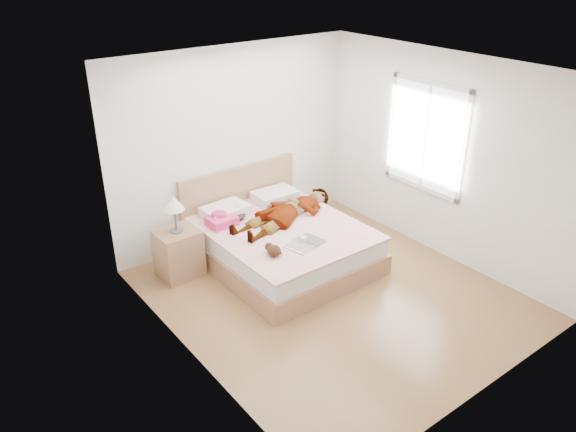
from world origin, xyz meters
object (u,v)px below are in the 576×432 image
at_px(bed, 279,241).
at_px(magazine, 306,243).
at_px(towel, 221,219).
at_px(plush_toy, 273,250).
at_px(coffee_mug, 304,240).
at_px(nightstand, 178,250).
at_px(woman, 287,208).
at_px(phone, 237,203).

relative_size(bed, magazine, 3.93).
bearing_deg(towel, magazine, -62.87).
height_order(towel, plush_toy, towel).
relative_size(towel, magazine, 0.67).
relative_size(coffee_mug, nightstand, 0.11).
height_order(woman, phone, woman).
height_order(magazine, plush_toy, plush_toy).
height_order(woman, plush_toy, woman).
bearing_deg(woman, phone, -140.26).
xyz_separation_m(phone, plush_toy, (-0.23, -1.11, -0.12)).
height_order(towel, nightstand, nightstand).
height_order(magazine, coffee_mug, coffee_mug).
xyz_separation_m(woman, plush_toy, (-0.73, -0.71, -0.05)).
distance_m(woman, nightstand, 1.47).
height_order(bed, plush_toy, bed).
relative_size(bed, nightstand, 1.96).
bearing_deg(nightstand, towel, -1.32).
distance_m(phone, magazine, 1.17).
distance_m(magazine, plush_toy, 0.46).
distance_m(bed, towel, 0.79).
bearing_deg(magazine, coffee_mug, 107.87).
bearing_deg(nightstand, plush_toy, -56.32).
bearing_deg(coffee_mug, bed, 83.94).
bearing_deg(coffee_mug, nightstand, 138.01).
distance_m(plush_toy, nightstand, 1.25).
distance_m(towel, coffee_mug, 1.13).
bearing_deg(plush_toy, towel, 94.04).
distance_m(bed, plush_toy, 0.83).
xyz_separation_m(phone, magazine, (0.24, -1.13, -0.18)).
distance_m(bed, magazine, 0.65).
relative_size(woman, bed, 0.80).
relative_size(woman, plush_toy, 7.14).
bearing_deg(plush_toy, magazine, -3.35).
bearing_deg(woman, plush_toy, -57.41).
relative_size(woman, towel, 4.73).
height_order(woman, coffee_mug, woman).
xyz_separation_m(woman, bed, (-0.21, -0.13, -0.35)).
bearing_deg(phone, magazine, -89.87).
bearing_deg(magazine, plush_toy, 176.65).
relative_size(phone, coffee_mug, 0.87).
bearing_deg(magazine, towel, 117.13).
bearing_deg(coffee_mug, plush_toy, -179.34).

